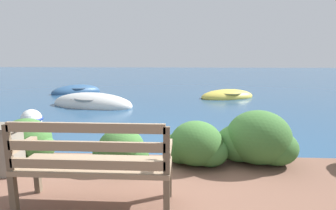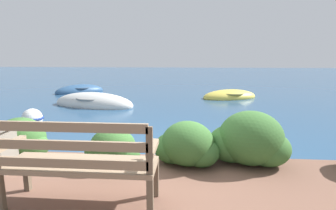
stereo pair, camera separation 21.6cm
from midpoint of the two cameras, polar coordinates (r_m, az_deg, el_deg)
The scene contains 10 objects.
ground_plane at distance 4.27m, azimuth -4.96°, elevation -13.47°, with size 80.00×80.00×0.00m.
park_bench at distance 2.78m, azimuth -18.23°, elevation -11.75°, with size 1.55×0.48×0.93m.
hedge_clump_left at distance 4.51m, azimuth -29.77°, elevation -6.96°, with size 0.91×0.66×0.62m.
hedge_clump_centre at distance 3.76m, azimuth -11.90°, elevation -9.57°, with size 0.80×0.58×0.55m.
hedge_clump_right at distance 3.74m, azimuth 4.27°, elevation -8.86°, with size 0.93×0.67×0.63m.
hedge_clump_far_right at distance 3.95m, azimuth 17.28°, elevation -7.38°, with size 1.13×0.82×0.77m.
rowboat_nearest at distance 9.74m, azimuth -16.80°, elevation 0.18°, with size 3.32×1.96×0.84m.
rowboat_mid at distance 11.50m, azimuth 12.24°, elevation 1.83°, with size 2.68×2.02×0.64m.
rowboat_far at distance 13.54m, azimuth -19.73°, elevation 2.74°, with size 2.41×2.27×0.71m.
mooring_buoy at distance 7.94m, azimuth -28.28°, elevation -2.72°, with size 0.58×0.58×0.53m.
Camera 1 is at (0.46, -3.87, 1.73)m, focal length 28.00 mm.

